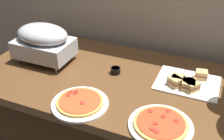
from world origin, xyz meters
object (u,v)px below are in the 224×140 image
pizza_plate_center (80,103)px  sandwich_platter (187,82)px  sauce_cup_near (116,70)px  chafing_dish (43,41)px  pizza_plate_front (161,125)px

pizza_plate_center → sandwich_platter: (0.47, 0.39, 0.01)m
pizza_plate_center → sauce_cup_near: bearing=81.9°
chafing_dish → sauce_cup_near: 0.49m
sandwich_platter → chafing_dish: bearing=-175.6°
chafing_dish → sauce_cup_near: bearing=4.0°
pizza_plate_center → sandwich_platter: bearing=39.7°
pizza_plate_front → pizza_plate_center: same height
chafing_dish → sandwich_platter: (0.89, 0.07, -0.12)m
pizza_plate_center → sandwich_platter: 0.61m
pizza_plate_front → sandwich_platter: bearing=82.8°
chafing_dish → sandwich_platter: chafing_dish is taller
sauce_cup_near → pizza_plate_center: bearing=-98.1°
pizza_plate_center → sandwich_platter: sandwich_platter is taller
sauce_cup_near → chafing_dish: bearing=-176.0°
pizza_plate_front → pizza_plate_center: 0.42m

